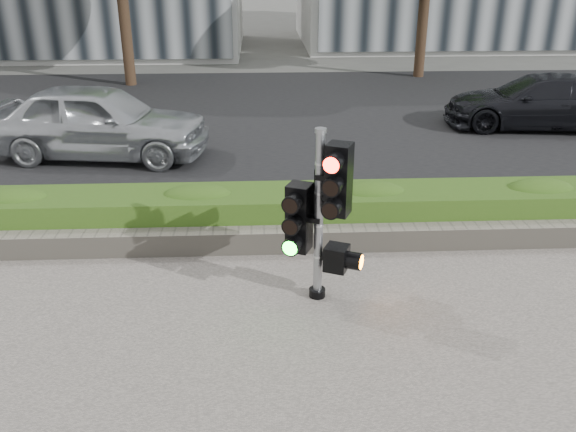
# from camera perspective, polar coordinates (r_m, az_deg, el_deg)

# --- Properties ---
(ground) EXTENTS (120.00, 120.00, 0.00)m
(ground) POSITION_cam_1_polar(r_m,az_deg,el_deg) (7.49, -0.55, -9.94)
(ground) COLOR #51514C
(ground) RESTS_ON ground
(road) EXTENTS (60.00, 13.00, 0.02)m
(road) POSITION_cam_1_polar(r_m,az_deg,el_deg) (16.76, -1.93, 9.28)
(road) COLOR black
(road) RESTS_ON ground
(curb) EXTENTS (60.00, 0.25, 0.12)m
(curb) POSITION_cam_1_polar(r_m,az_deg,el_deg) (10.24, -1.26, 0.10)
(curb) COLOR gray
(curb) RESTS_ON ground
(stone_wall) EXTENTS (12.00, 0.32, 0.34)m
(stone_wall) POSITION_cam_1_polar(r_m,az_deg,el_deg) (9.05, -1.04, -2.23)
(stone_wall) COLOR gray
(stone_wall) RESTS_ON sidewalk
(hedge) EXTENTS (12.00, 1.00, 0.68)m
(hedge) POSITION_cam_1_polar(r_m,az_deg,el_deg) (9.57, -1.17, 0.38)
(hedge) COLOR olive
(hedge) RESTS_ON sidewalk
(traffic_signal) EXTENTS (0.83, 0.70, 2.23)m
(traffic_signal) POSITION_cam_1_polar(r_m,az_deg,el_deg) (7.43, 3.22, 0.79)
(traffic_signal) COLOR black
(traffic_signal) RESTS_ON sidewalk
(car_silver) EXTENTS (4.87, 2.51, 1.58)m
(car_silver) POSITION_cam_1_polar(r_m,az_deg,el_deg) (13.72, -17.30, 8.47)
(car_silver) COLOR silver
(car_silver) RESTS_ON road
(car_dark) EXTENTS (4.72, 2.39, 1.31)m
(car_dark) POSITION_cam_1_polar(r_m,az_deg,el_deg) (16.73, 22.32, 9.88)
(car_dark) COLOR black
(car_dark) RESTS_ON road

